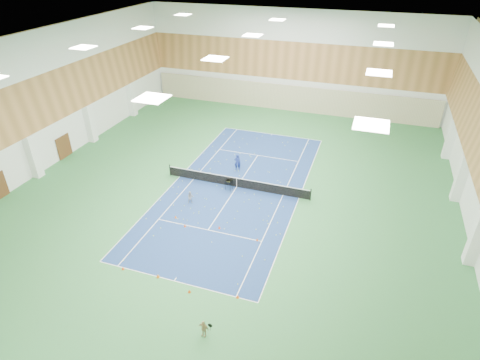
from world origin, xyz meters
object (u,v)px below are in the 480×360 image
coach (237,162)px  child_apron (203,328)px  tennis_net (237,182)px  ball_cart (229,185)px  child_court (191,197)px

coach → child_apron: (4.30, -17.90, -0.28)m
tennis_net → ball_cart: size_ratio=13.63×
tennis_net → ball_cart: 0.78m
tennis_net → child_court: (-2.72, -3.52, -0.01)m
tennis_net → coach: coach is taller
tennis_net → child_court: tennis_net is taller
child_apron → ball_cart: bearing=112.3°
coach → tennis_net: bearing=91.0°
child_court → coach: bearing=38.7°
child_court → ball_cart: 3.68m
tennis_net → coach: size_ratio=7.77×
child_court → child_apron: size_ratio=0.99×
tennis_net → child_court: 4.45m
tennis_net → child_apron: size_ratio=11.76×
coach → child_court: coach is taller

